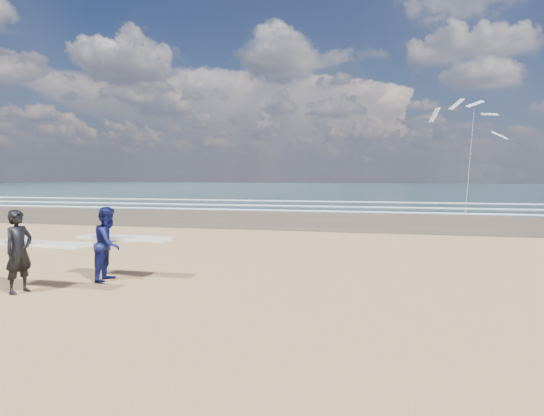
# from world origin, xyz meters

# --- Properties ---
(ocean) EXTENTS (220.00, 100.00, 0.02)m
(ocean) POSITION_xyz_m (20.00, 72.00, 0.01)
(ocean) COLOR #1A363B
(ocean) RESTS_ON ground
(surfer_near) EXTENTS (2.22, 0.98, 1.70)m
(surfer_near) POSITION_xyz_m (0.32, 0.27, 0.87)
(surfer_near) COLOR black
(surfer_near) RESTS_ON ground
(surfer_far) EXTENTS (2.22, 1.09, 1.68)m
(surfer_far) POSITION_xyz_m (1.41, 1.71, 0.85)
(surfer_far) COLOR #0B1041
(surfer_far) RESTS_ON ground
(kite_1) EXTENTS (5.47, 4.70, 8.41)m
(kite_1) POSITION_xyz_m (12.96, 27.26, 4.60)
(kite_1) COLOR slate
(kite_1) RESTS_ON ground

